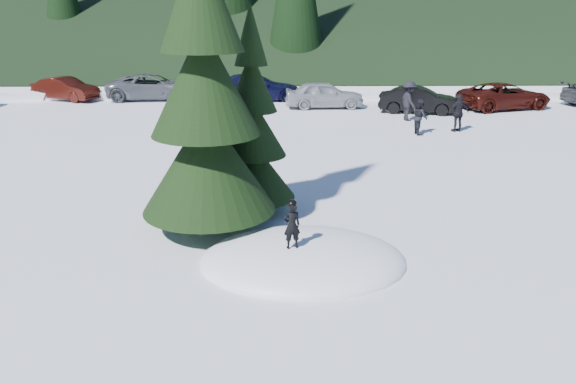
{
  "coord_description": "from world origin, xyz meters",
  "views": [
    {
      "loc": [
        -0.48,
        -11.04,
        5.24
      ],
      "look_at": [
        -0.31,
        1.47,
        1.1
      ],
      "focal_mm": 35.0,
      "sensor_mm": 36.0,
      "label": 1
    }
  ],
  "objects_px": {
    "spruce_tall": "(205,95)",
    "adult_0": "(420,117)",
    "car_3": "(256,87)",
    "car_5": "(419,100)",
    "adult_1": "(459,113)",
    "adult_2": "(409,101)",
    "car_6": "(504,96)",
    "spruce_short": "(253,134)",
    "car_2": "(153,87)",
    "car_4": "(324,95)",
    "child_skier": "(292,226)",
    "car_1": "(66,89)"
  },
  "relations": [
    {
      "from": "car_2",
      "to": "spruce_tall",
      "type": "bearing_deg",
      "value": -169.64
    },
    {
      "from": "adult_0",
      "to": "car_3",
      "type": "xyz_separation_m",
      "value": [
        -7.4,
        9.34,
        0.0
      ]
    },
    {
      "from": "adult_0",
      "to": "adult_2",
      "type": "xyz_separation_m",
      "value": [
        0.18,
        3.06,
        0.19
      ]
    },
    {
      "from": "car_6",
      "to": "spruce_short",
      "type": "bearing_deg",
      "value": 124.36
    },
    {
      "from": "spruce_short",
      "to": "adult_1",
      "type": "height_order",
      "value": "spruce_short"
    },
    {
      "from": "car_3",
      "to": "car_5",
      "type": "height_order",
      "value": "car_3"
    },
    {
      "from": "spruce_tall",
      "to": "car_1",
      "type": "bearing_deg",
      "value": 118.01
    },
    {
      "from": "spruce_short",
      "to": "car_4",
      "type": "xyz_separation_m",
      "value": [
        3.11,
        16.19,
        -1.38
      ]
    },
    {
      "from": "child_skier",
      "to": "car_5",
      "type": "relative_size",
      "value": 0.24
    },
    {
      "from": "adult_2",
      "to": "car_1",
      "type": "height_order",
      "value": "adult_2"
    },
    {
      "from": "car_3",
      "to": "car_5",
      "type": "relative_size",
      "value": 1.28
    },
    {
      "from": "car_4",
      "to": "car_5",
      "type": "distance_m",
      "value": 5.04
    },
    {
      "from": "car_6",
      "to": "car_5",
      "type": "bearing_deg",
      "value": 86.87
    },
    {
      "from": "spruce_short",
      "to": "car_3",
      "type": "distance_m",
      "value": 18.9
    },
    {
      "from": "car_5",
      "to": "adult_1",
      "type": "bearing_deg",
      "value": -157.37
    },
    {
      "from": "spruce_short",
      "to": "car_1",
      "type": "xyz_separation_m",
      "value": [
        -11.84,
        18.98,
        -1.43
      ]
    },
    {
      "from": "adult_0",
      "to": "child_skier",
      "type": "bearing_deg",
      "value": 149.46
    },
    {
      "from": "spruce_tall",
      "to": "adult_0",
      "type": "height_order",
      "value": "spruce_tall"
    },
    {
      "from": "spruce_tall",
      "to": "car_4",
      "type": "height_order",
      "value": "spruce_tall"
    },
    {
      "from": "child_skier",
      "to": "car_4",
      "type": "xyz_separation_m",
      "value": [
        2.17,
        19.73,
        -0.25
      ]
    },
    {
      "from": "car_5",
      "to": "car_6",
      "type": "height_order",
      "value": "car_6"
    },
    {
      "from": "spruce_short",
      "to": "car_2",
      "type": "bearing_deg",
      "value": 109.41
    },
    {
      "from": "spruce_tall",
      "to": "car_3",
      "type": "height_order",
      "value": "spruce_tall"
    },
    {
      "from": "car_4",
      "to": "car_6",
      "type": "xyz_separation_m",
      "value": [
        9.65,
        -0.43,
        -0.03
      ]
    },
    {
      "from": "adult_1",
      "to": "adult_2",
      "type": "height_order",
      "value": "adult_2"
    },
    {
      "from": "child_skier",
      "to": "car_5",
      "type": "xyz_separation_m",
      "value": [
        6.95,
        18.13,
        -0.3
      ]
    },
    {
      "from": "adult_1",
      "to": "car_2",
      "type": "height_order",
      "value": "adult_1"
    },
    {
      "from": "car_1",
      "to": "spruce_tall",
      "type": "bearing_deg",
      "value": -129.42
    },
    {
      "from": "spruce_short",
      "to": "car_2",
      "type": "distance_m",
      "value": 20.46
    },
    {
      "from": "car_3",
      "to": "adult_0",
      "type": "bearing_deg",
      "value": -149.35
    },
    {
      "from": "spruce_tall",
      "to": "car_3",
      "type": "xyz_separation_m",
      "value": [
        0.32,
        20.24,
        -2.56
      ]
    },
    {
      "from": "spruce_tall",
      "to": "adult_2",
      "type": "relative_size",
      "value": 4.54
    },
    {
      "from": "adult_0",
      "to": "car_6",
      "type": "relative_size",
      "value": 0.3
    },
    {
      "from": "car_2",
      "to": "car_6",
      "type": "height_order",
      "value": "car_2"
    },
    {
      "from": "car_3",
      "to": "car_6",
      "type": "distance_m",
      "value": 13.79
    },
    {
      "from": "spruce_tall",
      "to": "car_5",
      "type": "bearing_deg",
      "value": 60.92
    },
    {
      "from": "child_skier",
      "to": "car_6",
      "type": "relative_size",
      "value": 0.2
    },
    {
      "from": "adult_1",
      "to": "car_1",
      "type": "bearing_deg",
      "value": -38.82
    },
    {
      "from": "child_skier",
      "to": "adult_2",
      "type": "height_order",
      "value": "adult_2"
    },
    {
      "from": "car_4",
      "to": "car_5",
      "type": "relative_size",
      "value": 1.04
    },
    {
      "from": "adult_1",
      "to": "car_4",
      "type": "xyz_separation_m",
      "value": [
        -5.41,
        6.18,
        -0.11
      ]
    },
    {
      "from": "car_1",
      "to": "child_skier",
      "type": "bearing_deg",
      "value": -127.83
    },
    {
      "from": "adult_1",
      "to": "adult_2",
      "type": "distance_m",
      "value": 3.02
    },
    {
      "from": "adult_0",
      "to": "adult_1",
      "type": "relative_size",
      "value": 0.91
    },
    {
      "from": "spruce_tall",
      "to": "adult_1",
      "type": "distance_m",
      "value": 15.07
    },
    {
      "from": "child_skier",
      "to": "adult_1",
      "type": "bearing_deg",
      "value": -133.58
    },
    {
      "from": "spruce_short",
      "to": "child_skier",
      "type": "bearing_deg",
      "value": -75.0
    },
    {
      "from": "car_4",
      "to": "adult_2",
      "type": "bearing_deg",
      "value": -136.5
    },
    {
      "from": "car_4",
      "to": "adult_1",
      "type": "bearing_deg",
      "value": -141.35
    },
    {
      "from": "child_skier",
      "to": "car_5",
      "type": "distance_m",
      "value": 19.42
    }
  ]
}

